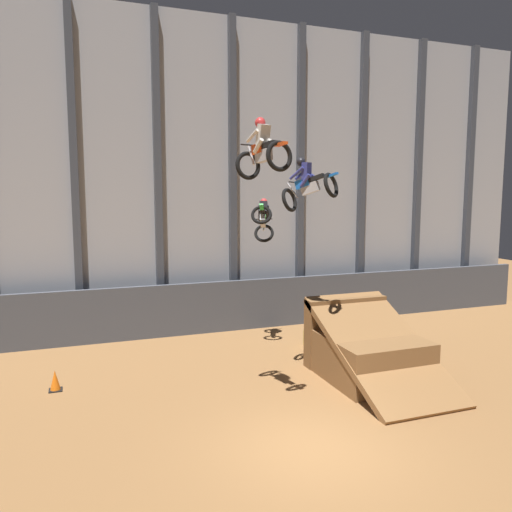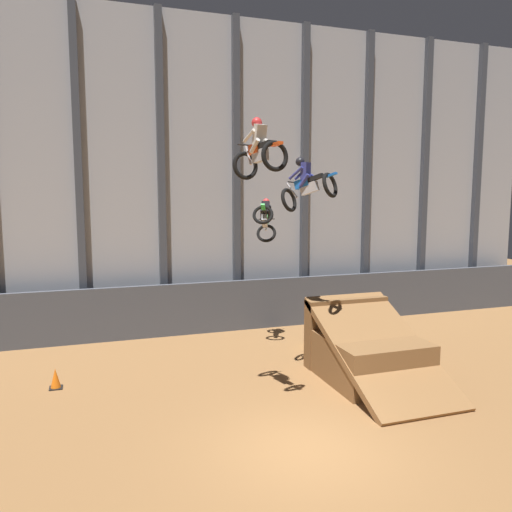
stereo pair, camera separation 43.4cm
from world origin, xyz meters
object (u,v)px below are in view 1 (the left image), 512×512
at_px(rider_bike_right_air, 308,185).
at_px(traffic_cone_near_ramp, 55,381).
at_px(rider_bike_center_air, 263,219).
at_px(rider_bike_left_air, 263,152).
at_px(dirt_ramp, 365,350).
at_px(hay_bale_trackside, 318,339).
at_px(traffic_cone_arena_edge, 427,348).

relative_size(rider_bike_right_air, traffic_cone_near_ramp, 3.05).
xyz_separation_m(rider_bike_center_air, rider_bike_right_air, (-0.02, -3.69, 1.13)).
bearing_deg(rider_bike_left_air, dirt_ramp, 3.46).
relative_size(rider_bike_left_air, rider_bike_right_air, 1.01).
height_order(rider_bike_left_air, hay_bale_trackside, rider_bike_left_air).
distance_m(rider_bike_left_air, traffic_cone_arena_edge, 9.40).
bearing_deg(hay_bale_trackside, rider_bike_left_air, -131.78).
xyz_separation_m(rider_bike_right_air, traffic_cone_arena_edge, (4.78, 0.44, -5.47)).
distance_m(dirt_ramp, hay_bale_trackside, 3.17).
height_order(rider_bike_center_air, traffic_cone_near_ramp, rider_bike_center_air).
distance_m(traffic_cone_near_ramp, hay_bale_trackside, 8.90).
distance_m(traffic_cone_arena_edge, hay_bale_trackside, 3.75).
xyz_separation_m(rider_bike_left_air, traffic_cone_near_ramp, (-5.08, 3.01, -6.24)).
xyz_separation_m(traffic_cone_near_ramp, hay_bale_trackside, (8.82, 1.17, -0.00)).
bearing_deg(rider_bike_center_air, dirt_ramp, -41.75).
bearing_deg(traffic_cone_arena_edge, rider_bike_right_air, -174.70).
distance_m(rider_bike_right_air, traffic_cone_arena_edge, 7.28).
distance_m(rider_bike_left_air, rider_bike_right_air, 2.60).
relative_size(rider_bike_right_air, traffic_cone_arena_edge, 3.05).
distance_m(dirt_ramp, traffic_cone_near_ramp, 9.06).
relative_size(dirt_ramp, traffic_cone_near_ramp, 7.92).
bearing_deg(traffic_cone_arena_edge, traffic_cone_near_ramp, 174.89).
height_order(rider_bike_center_air, rider_bike_right_air, rider_bike_right_air).
relative_size(dirt_ramp, rider_bike_center_air, 2.52).
bearing_deg(dirt_ramp, rider_bike_right_air, 165.80).
height_order(rider_bike_right_air, traffic_cone_near_ramp, rider_bike_right_air).
xyz_separation_m(dirt_ramp, traffic_cone_arena_edge, (3.01, 0.89, -0.52)).
bearing_deg(hay_bale_trackside, rider_bike_right_air, -123.40).
bearing_deg(traffic_cone_near_ramp, rider_bike_right_air, -12.02).
distance_m(rider_bike_center_air, rider_bike_right_air, 3.85).
bearing_deg(rider_bike_center_air, rider_bike_right_air, -65.07).
height_order(rider_bike_center_air, hay_bale_trackside, rider_bike_center_air).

